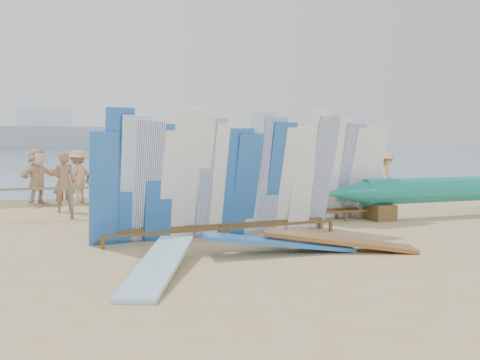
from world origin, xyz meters
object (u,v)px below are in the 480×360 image
object	(u,v)px
beachgoer_8	(279,176)
beachgoer_1	(64,182)
beachgoer_4	(99,182)
beachgoer_10	(353,178)
side_surfboard_rack	(342,173)
beach_chair_left	(149,205)
beachgoer_extra_0	(387,174)
stroller	(209,193)
flat_board_b	(159,276)
flat_board_d	(279,253)
vendor_table	(297,204)
beach_chair_right	(196,201)
outrigger_canoe	(446,191)
beachgoer_3	(78,177)
beachgoer_11	(37,177)
main_surfboard_rack	(224,180)
flat_board_c	(339,251)
beachgoer_9	(280,172)
beachgoer_6	(166,179)

from	to	relation	value
beachgoer_8	beachgoer_1	xyz separation A→B (m)	(-6.47, 0.05, -0.07)
beachgoer_4	beachgoer_10	bearing A→B (deg)	-160.00
side_surfboard_rack	beachgoer_4	bearing A→B (deg)	139.24
beach_chair_left	beachgoer_extra_0	size ratio (longest dim) A/B	0.50
beachgoer_10	beachgoer_4	distance (m)	8.11
stroller	beachgoer_1	world-z (taller)	beachgoer_1
flat_board_b	beachgoer_1	bearing A→B (deg)	122.84
beachgoer_4	flat_board_d	bearing A→B (deg)	137.52
vendor_table	flat_board_b	xyz separation A→B (m)	(-4.27, -4.62, -0.38)
stroller	beachgoer_10	distance (m)	4.91
flat_board_d	beach_chair_right	xyz separation A→B (m)	(-0.09, 6.11, 0.26)
side_surfboard_rack	flat_board_b	bearing A→B (deg)	-143.37
outrigger_canoe	beachgoer_4	bearing A→B (deg)	148.94
flat_board_d	beachgoer_3	world-z (taller)	beachgoer_3
side_surfboard_rack	outrigger_canoe	distance (m)	3.01
outrigger_canoe	beachgoer_11	size ratio (longest dim) A/B	4.16
main_surfboard_rack	flat_board_c	xyz separation A→B (m)	(1.60, -1.87, -1.17)
stroller	beachgoer_8	world-z (taller)	beachgoer_8
flat_board_d	flat_board_b	distance (m)	2.40
beachgoer_10	beachgoer_9	xyz separation A→B (m)	(-1.90, 1.66, 0.14)
vendor_table	flat_board_c	bearing A→B (deg)	-80.86
outrigger_canoe	beachgoer_extra_0	distance (m)	5.28
beach_chair_left	beachgoer_1	world-z (taller)	beachgoer_1
side_surfboard_rack	beachgoer_4	distance (m)	7.37
beach_chair_left	flat_board_b	bearing A→B (deg)	-84.06
main_surfboard_rack	vendor_table	bearing A→B (deg)	33.58
flat_board_b	beachgoer_extra_0	size ratio (longest dim) A/B	1.69
beach_chair_right	stroller	bearing A→B (deg)	38.99
outrigger_canoe	beach_chair_right	world-z (taller)	outrigger_canoe
beachgoer_8	beachgoer_10	bearing A→B (deg)	-138.22
outrigger_canoe	main_surfboard_rack	bearing A→B (deg)	-170.78
beach_chair_left	stroller	distance (m)	2.05
beachgoer_10	beachgoer_8	bearing A→B (deg)	-41.24
beachgoer_4	side_surfboard_rack	bearing A→B (deg)	168.89
flat_board_c	beachgoer_9	distance (m)	8.81
beachgoer_10	beachgoer_3	size ratio (longest dim) A/B	0.91
side_surfboard_rack	beachgoer_8	xyz separation A→B (m)	(-0.19, 3.66, -0.27)
flat_board_b	beachgoer_9	world-z (taller)	beachgoer_9
vendor_table	beach_chair_right	size ratio (longest dim) A/B	1.28
flat_board_b	beachgoer_10	distance (m)	10.68
beachgoer_8	beachgoer_extra_0	xyz separation A→B (m)	(4.76, 1.10, -0.11)
vendor_table	beachgoer_9	distance (m)	4.78
flat_board_b	beach_chair_left	bearing A→B (deg)	105.61
beachgoer_extra_0	beachgoer_1	bearing A→B (deg)	139.38
outrigger_canoe	beachgoer_10	xyz separation A→B (m)	(-0.59, 3.74, 0.12)
stroller	beachgoer_1	size ratio (longest dim) A/B	0.64
beachgoer_11	beachgoer_6	bearing A→B (deg)	-89.57
flat_board_c	beachgoer_6	size ratio (longest dim) A/B	1.45
vendor_table	beachgoer_4	xyz separation A→B (m)	(-4.72, 4.10, 0.39)
flat_board_c	beach_chair_left	xyz separation A→B (m)	(-2.55, 6.01, 0.23)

